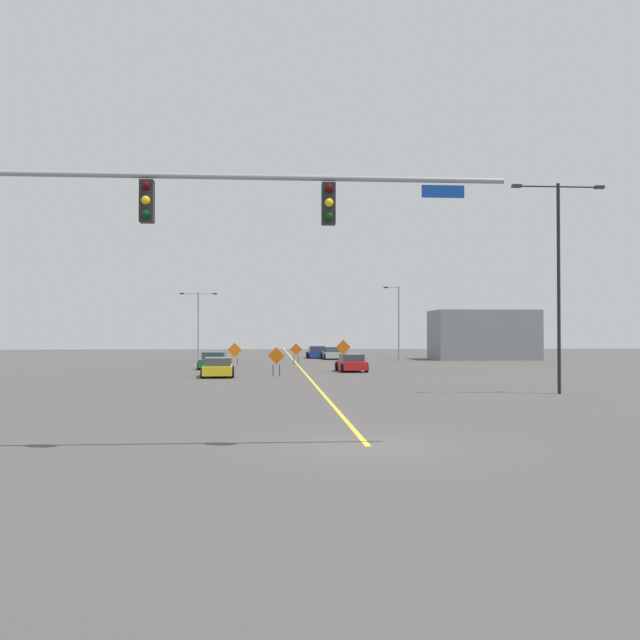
# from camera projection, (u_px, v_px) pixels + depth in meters

# --- Properties ---
(ground) EXTENTS (203.61, 203.61, 0.00)m
(ground) POSITION_uv_depth(u_px,v_px,m) (369.00, 447.00, 17.57)
(ground) COLOR #4C4947
(road_centre_stripe) EXTENTS (0.16, 113.11, 0.01)m
(road_centre_stripe) POSITION_uv_depth(u_px,v_px,m) (293.00, 359.00, 73.98)
(road_centre_stripe) COLOR yellow
(road_centre_stripe) RESTS_ON ground
(traffic_signal_assembly) EXTENTS (13.60, 0.44, 7.15)m
(traffic_signal_assembly) POSITION_uv_depth(u_px,v_px,m) (149.00, 227.00, 17.26)
(traffic_signal_assembly) COLOR gray
(traffic_signal_assembly) RESTS_ON ground
(street_lamp_far_right) EXTENTS (1.62, 0.24, 7.60)m
(street_lamp_far_right) POSITION_uv_depth(u_px,v_px,m) (398.00, 319.00, 71.35)
(street_lamp_far_right) COLOR gray
(street_lamp_far_right) RESTS_ON ground
(street_lamp_near_left) EXTENTS (3.86, 0.24, 7.07)m
(street_lamp_near_left) POSITION_uv_depth(u_px,v_px,m) (198.00, 319.00, 73.34)
(street_lamp_near_left) COLOR gray
(street_lamp_near_left) RESTS_ON ground
(street_lamp_mid_left) EXTENTS (4.43, 0.24, 9.86)m
(street_lamp_mid_left) POSITION_uv_depth(u_px,v_px,m) (559.00, 270.00, 32.80)
(street_lamp_mid_left) COLOR black
(street_lamp_mid_left) RESTS_ON ground
(construction_sign_left_lane) EXTENTS (1.31, 0.10, 1.94)m
(construction_sign_left_lane) POSITION_uv_depth(u_px,v_px,m) (235.00, 351.00, 62.05)
(construction_sign_left_lane) COLOR orange
(construction_sign_left_lane) RESTS_ON ground
(construction_sign_right_shoulder) EXTENTS (1.12, 0.25, 1.87)m
(construction_sign_right_shoulder) POSITION_uv_depth(u_px,v_px,m) (296.00, 351.00, 63.91)
(construction_sign_right_shoulder) COLOR orange
(construction_sign_right_shoulder) RESTS_ON ground
(construction_sign_left_shoulder) EXTENTS (1.11, 0.31, 1.90)m
(construction_sign_left_shoulder) POSITION_uv_depth(u_px,v_px,m) (276.00, 358.00, 45.92)
(construction_sign_left_shoulder) COLOR orange
(construction_sign_left_shoulder) RESTS_ON ground
(construction_sign_median_near) EXTENTS (1.39, 0.30, 2.18)m
(construction_sign_median_near) POSITION_uv_depth(u_px,v_px,m) (343.00, 348.00, 65.14)
(construction_sign_median_near) COLOR orange
(construction_sign_median_near) RESTS_ON ground
(car_silver_passing) EXTENTS (2.14, 4.22, 1.31)m
(car_silver_passing) POSITION_uv_depth(u_px,v_px,m) (332.00, 353.00, 74.59)
(car_silver_passing) COLOR #B7BABF
(car_silver_passing) RESTS_ON ground
(car_green_mid) EXTENTS (2.26, 4.33, 1.31)m
(car_green_mid) POSITION_uv_depth(u_px,v_px,m) (214.00, 361.00, 55.11)
(car_green_mid) COLOR #196B38
(car_green_mid) RESTS_ON ground
(car_yellow_near) EXTENTS (2.23, 4.31, 1.23)m
(car_yellow_near) POSITION_uv_depth(u_px,v_px,m) (218.00, 367.00, 45.30)
(car_yellow_near) COLOR gold
(car_yellow_near) RESTS_ON ground
(car_red_distant) EXTENTS (2.13, 3.97, 1.27)m
(car_red_distant) POSITION_uv_depth(u_px,v_px,m) (351.00, 363.00, 51.31)
(car_red_distant) COLOR red
(car_red_distant) RESTS_ON ground
(car_blue_approaching) EXTENTS (2.17, 4.09, 1.35)m
(car_blue_approaching) POSITION_uv_depth(u_px,v_px,m) (317.00, 352.00, 77.84)
(car_blue_approaching) COLOR #1E389E
(car_blue_approaching) RESTS_ON ground
(roadside_building_east) EXTENTS (10.68, 6.20, 5.19)m
(roadside_building_east) POSITION_uv_depth(u_px,v_px,m) (483.00, 335.00, 74.15)
(roadside_building_east) COLOR gray
(roadside_building_east) RESTS_ON ground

